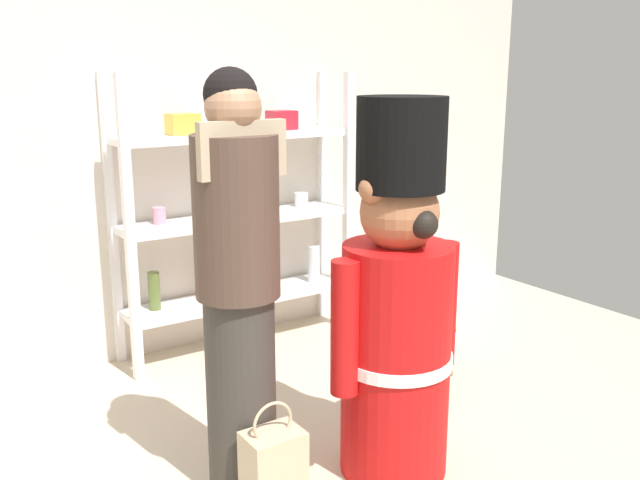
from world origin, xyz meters
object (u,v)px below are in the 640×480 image
(person_shopper, at_px, (238,282))
(shopping_bag, at_px, (274,472))
(teddy_bear_guard, at_px, (397,312))
(display_crate, at_px, (415,352))
(merchandise_shelf, at_px, (237,215))

(person_shopper, distance_m, shopping_bag, 0.72)
(teddy_bear_guard, xyz_separation_m, shopping_bag, (-0.57, -0.00, -0.51))
(teddy_bear_guard, distance_m, shopping_bag, 0.77)
(teddy_bear_guard, relative_size, display_crate, 4.34)
(teddy_bear_guard, distance_m, person_shopper, 0.65)
(merchandise_shelf, relative_size, shopping_bag, 3.52)
(person_shopper, height_order, shopping_bag, person_shopper)
(merchandise_shelf, xyz_separation_m, display_crate, (0.57, -0.94, -0.66))
(merchandise_shelf, distance_m, teddy_bear_guard, 1.59)
(merchandise_shelf, relative_size, teddy_bear_guard, 1.05)
(teddy_bear_guard, relative_size, shopping_bag, 3.34)
(merchandise_shelf, height_order, person_shopper, person_shopper)
(teddy_bear_guard, relative_size, person_shopper, 0.94)
(teddy_bear_guard, distance_m, display_crate, 1.08)
(shopping_bag, height_order, display_crate, shopping_bag)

